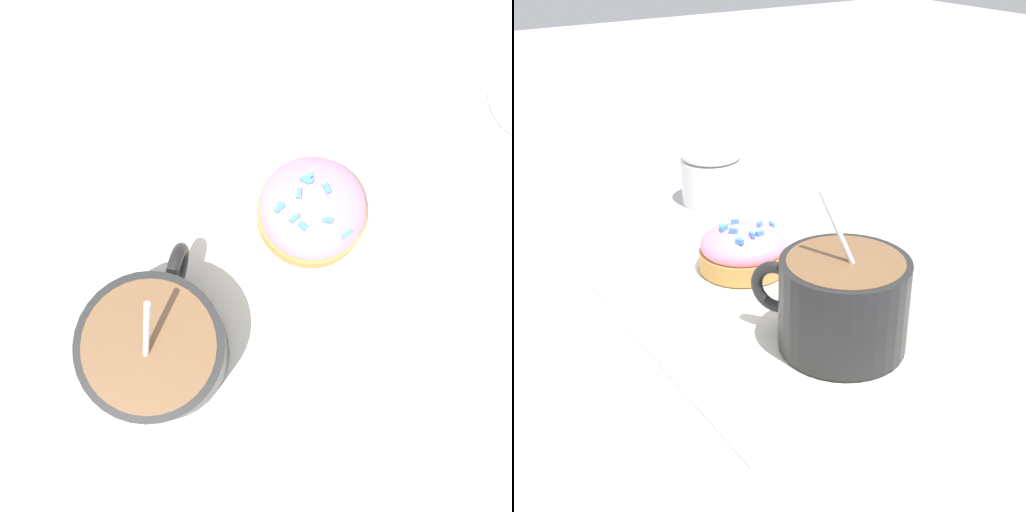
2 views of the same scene
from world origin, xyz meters
The scene contains 5 objects.
ground_plane centered at (0.00, 0.00, 0.00)m, with size 3.00×3.00×0.00m, color #B2B2B7.
paper_napkin centered at (0.00, 0.00, 0.00)m, with size 0.29×0.27×0.00m.
coffee_cup centered at (-0.07, 0.01, 0.04)m, with size 0.11×0.09×0.12m.
frosted_pastry centered at (0.07, 0.01, 0.02)m, with size 0.08×0.08×0.04m.
sugar_bowl centered at (0.23, -0.05, 0.03)m, with size 0.07×0.07×0.07m.
Camera 2 is at (-0.41, 0.30, 0.30)m, focal length 50.00 mm.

